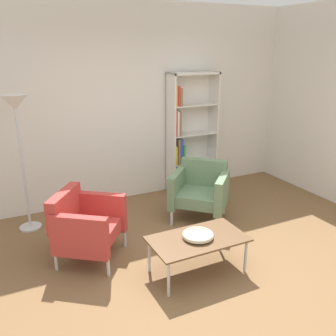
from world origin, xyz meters
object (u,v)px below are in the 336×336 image
object	(u,v)px
coffee_table_low	(198,241)
decorative_bowl	(198,235)
floor_lamp_torchiere	(17,119)
armchair_by_bookshelf	(200,189)
bookshelf_tall	(187,136)
armchair_spare_guest	(85,224)

from	to	relation	value
coffee_table_low	decorative_bowl	world-z (taller)	decorative_bowl
coffee_table_low	floor_lamp_torchiere	xyz separation A→B (m)	(-1.47, 1.82, 1.08)
armchair_by_bookshelf	floor_lamp_torchiere	world-z (taller)	floor_lamp_torchiere
bookshelf_tall	decorative_bowl	bearing A→B (deg)	-116.16
decorative_bowl	bookshelf_tall	bearing A→B (deg)	63.84
coffee_table_low	decorative_bowl	xyz separation A→B (m)	(0.00, 0.00, 0.07)
decorative_bowl	floor_lamp_torchiere	distance (m)	2.55
bookshelf_tall	decorative_bowl	xyz separation A→B (m)	(-1.04, -2.11, -0.48)
coffee_table_low	decorative_bowl	size ratio (longest dim) A/B	3.12
decorative_bowl	floor_lamp_torchiere	bearing A→B (deg)	128.80
bookshelf_tall	armchair_by_bookshelf	bearing A→B (deg)	-108.79
coffee_table_low	decorative_bowl	distance (m)	0.07
bookshelf_tall	floor_lamp_torchiere	world-z (taller)	bookshelf_tall
armchair_spare_guest	floor_lamp_torchiere	xyz separation A→B (m)	(-0.49, 1.03, 1.03)
decorative_bowl	armchair_by_bookshelf	world-z (taller)	armchair_by_bookshelf
coffee_table_low	floor_lamp_torchiere	world-z (taller)	floor_lamp_torchiere
bookshelf_tall	floor_lamp_torchiere	size ratio (longest dim) A/B	1.09
bookshelf_tall	coffee_table_low	xyz separation A→B (m)	(-1.04, -2.11, -0.55)
bookshelf_tall	armchair_by_bookshelf	world-z (taller)	bookshelf_tall
decorative_bowl	floor_lamp_torchiere	world-z (taller)	floor_lamp_torchiere
armchair_by_bookshelf	floor_lamp_torchiere	bearing A→B (deg)	-154.17
bookshelf_tall	coffee_table_low	world-z (taller)	bookshelf_tall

